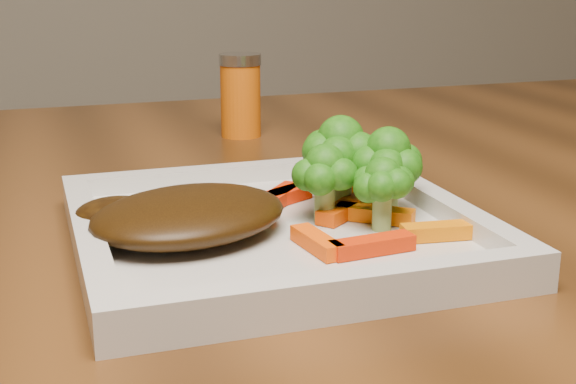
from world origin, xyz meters
name	(u,v)px	position (x,y,z in m)	size (l,w,h in m)	color
plate	(274,236)	(-0.27, 0.04, 0.76)	(0.27, 0.27, 0.01)	silver
steak	(189,215)	(-0.33, 0.04, 0.78)	(0.14, 0.11, 0.03)	#352008
broccoli_0	(340,161)	(-0.21, 0.07, 0.80)	(0.07, 0.07, 0.07)	#327A14
broccoli_1	(388,171)	(-0.19, 0.04, 0.79)	(0.06, 0.06, 0.06)	#2C6110
broccoli_2	(383,188)	(-0.20, 0.01, 0.79)	(0.05, 0.05, 0.06)	#197112
broccoli_3	(325,179)	(-0.24, 0.04, 0.79)	(0.05, 0.05, 0.06)	#217814
carrot_0	(372,245)	(-0.23, -0.03, 0.77)	(0.06, 0.02, 0.01)	red
carrot_1	(443,231)	(-0.17, -0.02, 0.77)	(0.06, 0.01, 0.01)	orange
carrot_2	(317,242)	(-0.26, -0.01, 0.77)	(0.05, 0.01, 0.01)	#FF4D04
carrot_3	(378,188)	(-0.17, 0.09, 0.77)	(0.05, 0.01, 0.01)	#DF6403
carrot_4	(279,197)	(-0.25, 0.09, 0.77)	(0.06, 0.02, 0.01)	#FF2704
carrot_5	(375,214)	(-0.20, 0.03, 0.77)	(0.06, 0.01, 0.01)	#FF6D04
carrot_6	(345,209)	(-0.22, 0.05, 0.77)	(0.06, 0.02, 0.01)	#DC4103
spice_shaker	(241,95)	(-0.20, 0.39, 0.80)	(0.04, 0.04, 0.09)	#CE5C0B
carrot_7	(279,197)	(-0.25, 0.09, 0.77)	(0.06, 0.02, 0.01)	red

